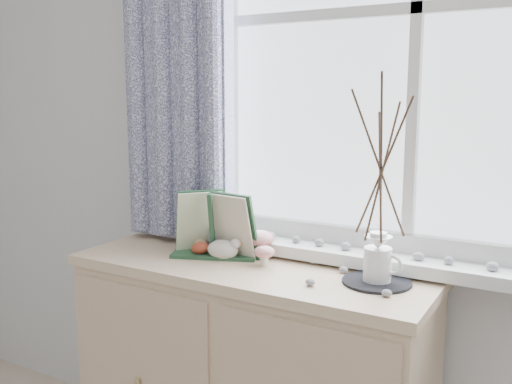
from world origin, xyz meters
TOP-DOWN VIEW (x-y plane):
  - botanical_book at (-0.30, 1.74)m, footprint 0.36×0.24m
  - toadstool_cluster at (-0.15, 1.81)m, footprint 0.15×0.16m
  - wooden_eggs at (-0.37, 1.82)m, footprint 0.17×0.17m
  - songbird_figurine at (-0.26, 1.75)m, footprint 0.16×0.10m
  - crocheted_doily at (0.27, 1.77)m, footprint 0.20×0.20m
  - twig_pitcher at (0.27, 1.77)m, footprint 0.24×0.24m
  - sideboard_pebbles at (0.18, 1.76)m, footprint 0.33×0.23m

SIDE VIEW (x-z plane):
  - crocheted_doily at x=0.27m, z-range 0.85..0.86m
  - sideboard_pebbles at x=0.18m, z-range 0.85..0.87m
  - wooden_eggs at x=-0.37m, z-range 0.84..0.91m
  - songbird_figurine at x=-0.26m, z-range 0.85..0.93m
  - toadstool_cluster at x=-0.15m, z-range 0.86..0.96m
  - botanical_book at x=-0.30m, z-range 0.85..1.08m
  - twig_pitcher at x=0.27m, z-range 0.90..1.51m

